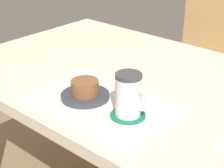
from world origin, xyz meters
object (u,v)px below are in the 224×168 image
pastry (85,87)px  dining_table (145,100)px  wooden_chair (205,63)px  pastry_plate (85,96)px  coffee_mug (129,95)px

pastry → dining_table: bearing=75.0°
wooden_chair → pastry_plate: 0.98m
wooden_chair → pastry_plate: (0.10, -0.95, 0.22)m
dining_table → coffee_mug: bearing=-64.5°
pastry_plate → coffee_mug: (0.16, 0.00, 0.06)m
pastry_plate → pastry: (0.00, 0.00, 0.03)m
coffee_mug → dining_table: bearing=115.5°
wooden_chair → pastry_plate: wooden_chair is taller
dining_table → pastry: pastry is taller
pastry_plate → pastry: size_ratio=1.76×
dining_table → pastry: 0.26m
dining_table → pastry: (-0.06, -0.22, 0.11)m
pastry → coffee_mug: coffee_mug is taller
coffee_mug → pastry: bearing=-179.7°
dining_table → pastry_plate: (-0.06, -0.22, 0.08)m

